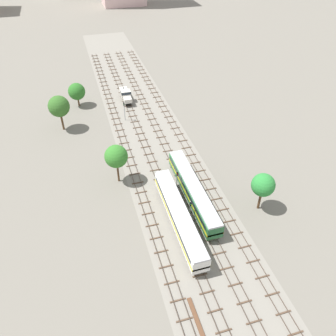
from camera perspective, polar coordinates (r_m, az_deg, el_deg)
The scene contains 17 objects.
ground_plane at distance 80.18m, azimuth -2.29°, elevation 4.00°, with size 480.00×480.00×0.00m, color slate.
ballast_bed at distance 80.18m, azimuth -2.29°, elevation 4.00°, with size 17.68×176.00×0.01m, color gray.
track_far_left at distance 79.87m, azimuth -7.23°, elevation 3.65°, with size 2.40×126.00×0.29m.
track_left at distance 80.50m, azimuth -4.04°, elevation 4.20°, with size 2.40×126.00×0.29m.
track_centre_left at distance 81.38m, azimuth -0.91°, elevation 4.72°, with size 2.40×126.00×0.29m.
track_centre at distance 82.50m, azimuth 2.15°, elevation 5.22°, with size 2.40×126.00×0.29m.
passenger_coach_left_nearest at distance 59.03m, azimuth 1.89°, elevation -8.02°, with size 2.96×22.00×3.80m.
passenger_coach_centre_left_near at distance 63.87m, azimuth 4.27°, elevation -3.71°, with size 2.96×22.00×3.80m.
shunter_loco_left_mid at distance 99.01m, azimuth -7.19°, elevation 12.24°, with size 2.74×8.46×3.10m.
signal_post_nearest at distance 88.69m, azimuth -7.41°, elevation 9.90°, with size 0.28×0.47×5.29m.
signal_post_near at distance 64.81m, azimuth 1.52°, elevation -1.90°, with size 0.28×0.47×5.39m.
signal_post_mid at distance 59.80m, azimuth 3.77°, elevation -6.82°, with size 0.28×0.47×4.64m.
lineside_tree_0 at distance 62.39m, azimuth 15.80°, elevation -2.81°, with size 4.29×4.29×7.88m.
lineside_tree_1 at distance 66.54m, azimuth -8.77°, elevation 1.94°, with size 4.62×4.62×8.59m.
lineside_tree_2 at distance 86.70m, azimuth -17.99°, elevation 9.88°, with size 5.17×5.17×9.06m.
lineside_tree_3 at distance 97.83m, azimuth -15.20°, elevation 12.38°, with size 4.62×4.62×6.68m.
spare_rail_bundle at distance 50.47m, azimuth 5.60°, elevation -25.79°, with size 0.60×10.00×0.24m, color brown.
Camera 1 is at (-15.58, -8.16, 45.50)m, focal length 36.01 mm.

